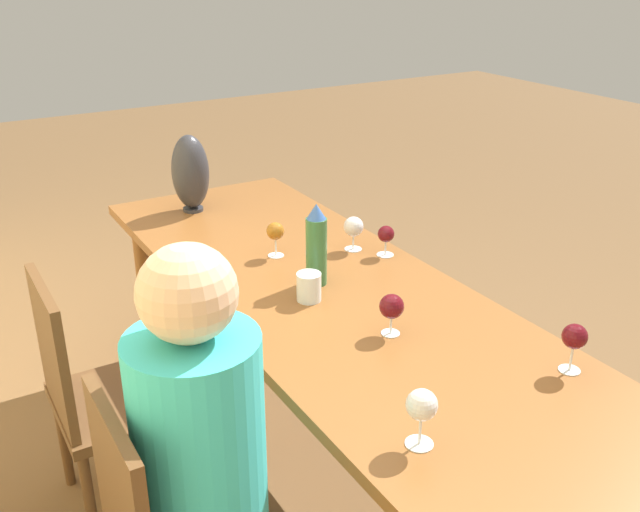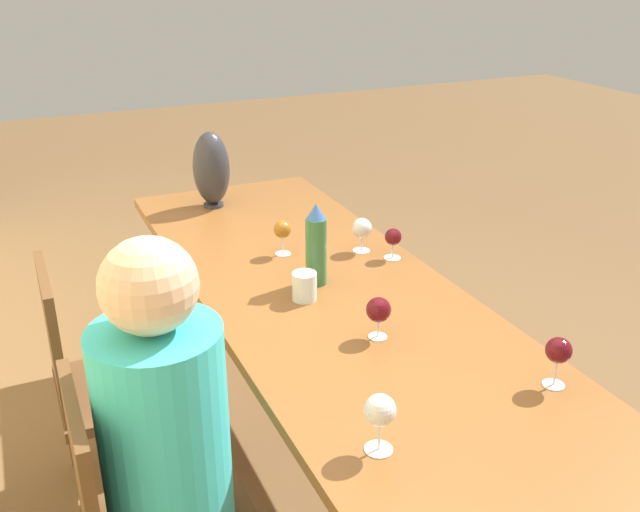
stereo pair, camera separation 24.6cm
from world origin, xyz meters
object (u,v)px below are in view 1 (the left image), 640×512
vase (190,172)px  person_near (206,462)px  wine_glass_1 (422,406)px  wine_glass_4 (575,338)px  water_bottle (316,246)px  wine_glass_5 (392,307)px  wine_glass_3 (354,227)px  wine_glass_2 (275,232)px  water_tumbler (309,287)px  wine_glass_0 (386,235)px  chair_far (100,391)px

vase → person_near: person_near is taller
vase → wine_glass_1: size_ratio=2.28×
wine_glass_4 → water_bottle: bearing=21.1°
wine_glass_5 → person_near: 0.72m
wine_glass_3 → wine_glass_4: 1.03m
wine_glass_5 → wine_glass_2: bearing=2.4°
wine_glass_1 → water_tumbler: bearing=-10.7°
wine_glass_1 → wine_glass_3: wine_glass_1 is taller
vase → wine_glass_3: size_ratio=2.56×
wine_glass_0 → wine_glass_3: wine_glass_3 is taller
person_near → chair_far: bearing=6.3°
water_bottle → vase: bearing=6.0°
wine_glass_2 → wine_glass_5: (-0.71, -0.03, -0.01)m
water_bottle → water_tumbler: size_ratio=3.06×
wine_glass_3 → wine_glass_4: (-1.03, -0.05, 0.01)m
chair_far → person_near: person_near is taller
water_bottle → vase: (0.92, 0.10, 0.03)m
wine_glass_2 → wine_glass_3: 0.30m
wine_glass_0 → vase: bearing=27.9°
water_tumbler → wine_glass_5: bearing=-162.1°
chair_far → wine_glass_5: bearing=-127.4°
wine_glass_4 → water_tumbler: bearing=28.9°
water_tumbler → vase: 1.03m
wine_glass_4 → person_near: 1.04m
water_tumbler → wine_glass_1: (-0.79, 0.15, 0.06)m
wine_glass_2 → person_near: (-0.88, 0.65, -0.18)m
wine_glass_2 → wine_glass_5: bearing=-177.6°
wine_glass_1 → wine_glass_2: wine_glass_1 is taller
person_near → wine_glass_2: bearing=-36.6°
wine_glass_3 → wine_glass_4: bearing=-177.3°
wine_glass_0 → wine_glass_2: 0.42m
wine_glass_1 → wine_glass_5: size_ratio=1.14×
wine_glass_1 → wine_glass_5: (0.46, -0.25, -0.02)m
wine_glass_1 → person_near: 0.55m
wine_glass_2 → wine_glass_4: wine_glass_4 is taller
water_bottle → vase: size_ratio=0.86×
wine_glass_1 → chair_far: 1.23m
water_tumbler → wine_glass_3: 0.46m
wine_glass_0 → wine_glass_5: (-0.50, 0.33, 0.01)m
wine_glass_1 → person_near: size_ratio=0.12×
wine_glass_3 → wine_glass_1: bearing=154.5°
water_tumbler → wine_glass_1: wine_glass_1 is taller
water_bottle → vase: 0.93m
wine_glass_5 → vase: bearing=4.9°
wine_glass_2 → wine_glass_4: 1.18m
vase → wine_glass_5: (-1.35, -0.12, -0.09)m
wine_glass_0 → wine_glass_3: size_ratio=0.89×
water_bottle → wine_glass_4: (-0.84, -0.32, -0.04)m
wine_glass_5 → water_bottle: bearing=2.4°
water_bottle → wine_glass_0: bearing=-77.4°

